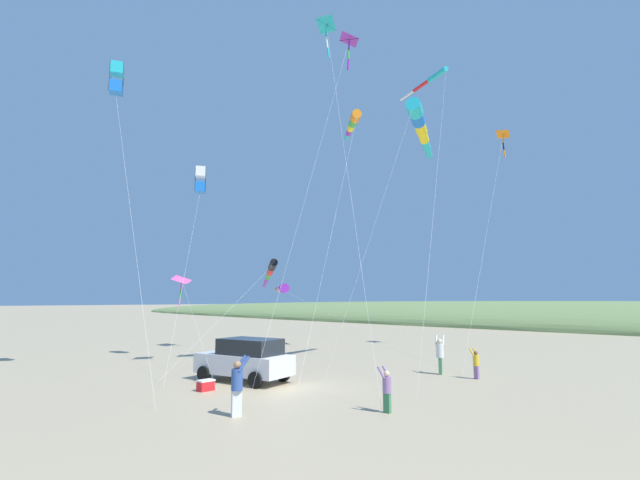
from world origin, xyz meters
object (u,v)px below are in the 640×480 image
at_px(kite_delta_checkered_midright, 504,135).
at_px(kite_box_rainbow_low_near, 117,79).
at_px(kite_delta_striped_overhead, 349,40).
at_px(person_bystander_far, 237,383).
at_px(kite_delta_red_high_left, 327,25).
at_px(kite_windsock_yellow_midlevel, 353,123).
at_px(kite_windsock_small_distant, 429,81).
at_px(kite_windsock_orange_high_right, 270,272).
at_px(kite_box_black_fish_shape, 200,180).
at_px(kite_windsock_purple_drifting, 420,125).
at_px(cooler_box, 206,385).
at_px(person_child_green_jacket, 476,362).
at_px(kite_windsock_long_streamer_left, 281,289).
at_px(person_child_grey_jacket, 387,387).
at_px(parked_car, 246,359).
at_px(person_adult_flyer, 440,353).
at_px(kite_delta_green_low_center, 182,280).

relative_size(kite_delta_checkered_midright, kite_box_rainbow_low_near, 1.05).
bearing_deg(kite_delta_striped_overhead, person_bystander_far, 16.56).
distance_m(person_bystander_far, kite_delta_red_high_left, 24.74).
relative_size(kite_windsock_yellow_midlevel, kite_windsock_small_distant, 0.78).
height_order(kite_windsock_orange_high_right, kite_box_black_fish_shape, kite_box_black_fish_shape).
bearing_deg(kite_windsock_purple_drifting, kite_windsock_orange_high_right, -91.89).
bearing_deg(cooler_box, kite_box_black_fish_shape, -118.35).
bearing_deg(person_child_green_jacket, kite_windsock_purple_drifting, -119.84).
bearing_deg(kite_box_black_fish_shape, kite_windsock_purple_drifting, 125.00).
bearing_deg(kite_windsock_long_streamer_left, person_child_grey_jacket, 56.59).
relative_size(kite_windsock_orange_high_right, kite_delta_red_high_left, 0.72).
bearing_deg(kite_windsock_small_distant, kite_delta_checkered_midright, 148.86).
bearing_deg(cooler_box, parked_car, -168.21).
height_order(kite_windsock_small_distant, kite_box_black_fish_shape, kite_windsock_small_distant).
height_order(kite_windsock_yellow_midlevel, kite_delta_red_high_left, kite_delta_red_high_left).
bearing_deg(person_adult_flyer, kite_windsock_long_streamer_left, -106.28).
distance_m(person_adult_flyer, person_bystander_far, 11.43).
distance_m(kite_windsock_small_distant, kite_delta_red_high_left, 8.46).
bearing_deg(parked_car, kite_windsock_long_streamer_left, -136.81).
bearing_deg(kite_delta_red_high_left, kite_windsock_orange_high_right, -105.31).
distance_m(kite_windsock_yellow_midlevel, kite_windsock_orange_high_right, 12.93).
bearing_deg(kite_box_black_fish_shape, kite_delta_red_high_left, 138.35).
distance_m(cooler_box, kite_delta_red_high_left, 23.88).
relative_size(person_child_grey_jacket, kite_box_rainbow_low_near, 0.09).
distance_m(kite_delta_green_low_center, kite_box_black_fish_shape, 6.27).
relative_size(kite_windsock_small_distant, kite_delta_red_high_left, 0.90).
bearing_deg(person_bystander_far, kite_delta_red_high_left, -149.33).
height_order(cooler_box, kite_windsock_long_streamer_left, kite_windsock_long_streamer_left).
relative_size(parked_car, kite_delta_red_high_left, 0.21).
xyz_separation_m(parked_car, kite_box_black_fish_shape, (-2.09, -7.64, 9.92)).
relative_size(parked_car, cooler_box, 7.34).
bearing_deg(kite_windsock_small_distant, kite_windsock_orange_high_right, -64.56).
distance_m(parked_car, kite_delta_red_high_left, 22.25).
bearing_deg(kite_windsock_orange_high_right, parked_car, 45.78).
bearing_deg(kite_delta_green_low_center, kite_delta_striped_overhead, 111.47).
height_order(kite_windsock_yellow_midlevel, kite_delta_green_low_center, kite_windsock_yellow_midlevel).
xyz_separation_m(person_adult_flyer, kite_windsock_yellow_midlevel, (-1.95, -6.82, 14.02)).
bearing_deg(kite_delta_checkered_midright, kite_windsock_orange_high_right, -53.61).
bearing_deg(kite_windsock_yellow_midlevel, kite_box_rainbow_low_near, -18.64).
bearing_deg(person_child_grey_jacket, kite_delta_red_high_left, -129.31).
distance_m(cooler_box, kite_delta_green_low_center, 9.87).
relative_size(cooler_box, person_child_green_jacket, 0.46).
bearing_deg(kite_delta_checkered_midright, kite_delta_red_high_left, -26.31).
xyz_separation_m(person_adult_flyer, person_child_grey_jacket, (7.87, 2.42, -0.23)).
distance_m(cooler_box, kite_windsock_orange_high_right, 17.47).
distance_m(parked_car, kite_windsock_small_distant, 24.10).
relative_size(kite_windsock_purple_drifting, kite_windsock_orange_high_right, 0.91).
height_order(person_bystander_far, kite_windsock_purple_drifting, kite_windsock_purple_drifting).
xyz_separation_m(kite_windsock_yellow_midlevel, kite_box_rainbow_low_near, (13.42, -4.53, -0.32)).
distance_m(person_child_green_jacket, kite_box_black_fish_shape, 18.66).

